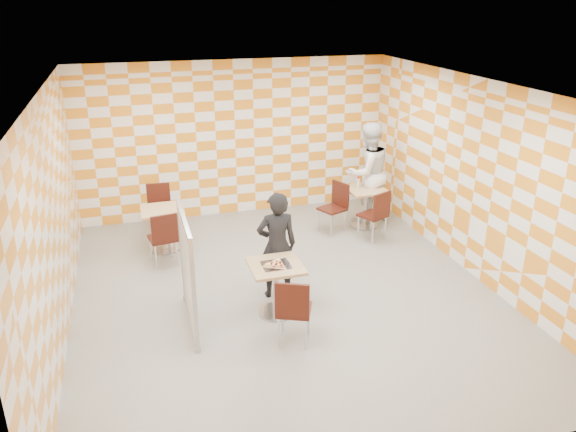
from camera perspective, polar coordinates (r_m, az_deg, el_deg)
The scene contains 15 objects.
room_shell at distance 8.21m, azimuth -1.34°, elevation 3.05°, with size 7.00×7.00×7.00m.
main_table at distance 7.64m, azimuth -1.24°, elevation -6.58°, with size 0.70×0.70×0.75m.
second_table at distance 10.60m, azimuth 7.89°, elevation 1.54°, with size 0.70×0.70×0.75m.
empty_table at distance 9.75m, azimuth -12.56°, elevation -0.62°, with size 0.70×0.70×0.75m.
chair_main_front at distance 6.97m, azimuth 0.53°, elevation -9.25°, with size 0.56×0.56×0.92m.
chair_second_front at distance 9.99m, azimuth 9.01°, elevation 0.42°, with size 0.56×0.57×0.92m.
chair_second_side at distance 10.32m, azimuth 4.90°, elevation 1.32°, with size 0.56×0.55×0.92m.
chair_empty_near at distance 9.15m, azimuth -12.52°, elevation -1.90°, with size 0.49×0.50×0.92m.
chair_empty_far at distance 10.46m, azimuth -12.94°, elevation 1.11°, with size 0.45×0.46×0.92m.
partition at distance 7.37m, azimuth -10.16°, elevation -5.60°, with size 0.08×1.38×1.55m.
man_dark at distance 7.97m, azimuth -1.14°, elevation -3.01°, with size 0.58×0.38×1.59m, color black.
man_white at distance 10.74m, azimuth 8.06°, elevation 4.37°, with size 0.94×0.73×1.93m, color white.
pizza_on_foil at distance 7.51m, azimuth -1.23°, elevation -4.90°, with size 0.40×0.40×0.04m.
sport_bottle at distance 10.59m, azimuth 7.14°, elevation 3.44°, with size 0.06×0.06×0.20m.
soda_bottle at distance 10.62m, azimuth 8.47°, elevation 3.52°, with size 0.07×0.07×0.23m.
Camera 1 is at (-2.00, -6.98, 4.13)m, focal length 35.00 mm.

